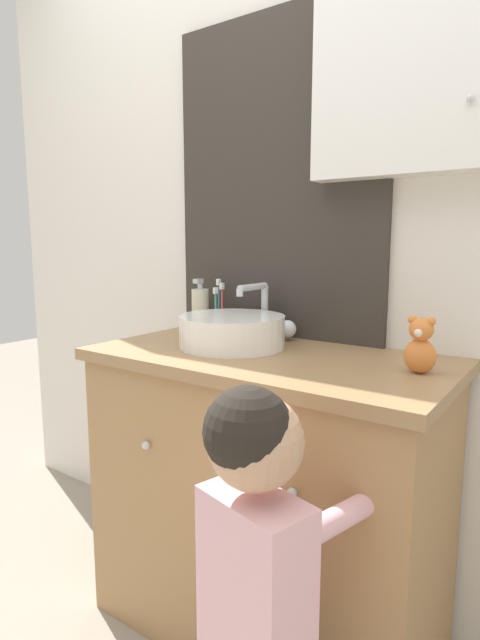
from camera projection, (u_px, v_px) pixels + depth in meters
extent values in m
cube|color=silver|center=(318.00, 230.00, 1.65)|extent=(3.20, 0.06, 2.50)
cube|color=#332D28|center=(276.00, 200.00, 1.69)|extent=(0.79, 0.02, 1.21)
cube|color=#B2C1CC|center=(275.00, 200.00, 1.68)|extent=(0.73, 0.01, 1.15)
cube|color=white|center=(413.00, 49.00, 1.34)|extent=(0.55, 0.10, 0.66)
sphere|color=silver|center=(470.00, 98.00, 1.22)|extent=(0.02, 0.02, 0.02)
cube|color=#A37A4C|center=(266.00, 500.00, 1.53)|extent=(1.01, 0.52, 0.85)
cube|color=#99754C|center=(267.00, 359.00, 1.46)|extent=(1.05, 0.56, 0.03)
sphere|color=silver|center=(146.00, 445.00, 1.41)|extent=(0.02, 0.02, 0.02)
sphere|color=silver|center=(292.00, 493.00, 1.15)|extent=(0.02, 0.02, 0.02)
cylinder|color=white|center=(232.00, 331.00, 1.54)|extent=(0.33, 0.33, 0.10)
cylinder|color=silver|center=(232.00, 317.00, 1.54)|extent=(0.27, 0.27, 0.01)
cylinder|color=silver|center=(265.00, 312.00, 1.69)|extent=(0.02, 0.02, 0.18)
cylinder|color=silver|center=(253.00, 287.00, 1.62)|extent=(0.02, 0.15, 0.02)
cylinder|color=silver|center=(240.00, 292.00, 1.56)|extent=(0.02, 0.02, 0.02)
sphere|color=white|center=(287.00, 329.00, 1.65)|extent=(0.06, 0.06, 0.06)
cylinder|color=beige|center=(219.00, 322.00, 1.78)|extent=(0.07, 0.07, 0.08)
cylinder|color=#D6423D|center=(222.00, 307.00, 1.76)|extent=(0.01, 0.01, 0.17)
cube|color=white|center=(222.00, 286.00, 1.75)|extent=(0.01, 0.02, 0.02)
cylinder|color=#3884DB|center=(219.00, 304.00, 1.78)|extent=(0.01, 0.01, 0.18)
cube|color=white|center=(219.00, 282.00, 1.77)|extent=(0.01, 0.02, 0.02)
cylinder|color=#47B26B|center=(216.00, 309.00, 1.76)|extent=(0.01, 0.01, 0.15)
cube|color=white|center=(215.00, 291.00, 1.75)|extent=(0.01, 0.02, 0.02)
cylinder|color=beige|center=(200.00, 310.00, 1.83)|extent=(0.06, 0.06, 0.15)
cylinder|color=silver|center=(200.00, 286.00, 1.81)|extent=(0.02, 0.02, 0.02)
cube|color=silver|center=(198.00, 281.00, 1.80)|extent=(0.02, 0.03, 0.02)
cube|color=beige|center=(255.00, 584.00, 0.99)|extent=(0.25, 0.18, 0.37)
sphere|color=tan|center=(256.00, 442.00, 0.94)|extent=(0.19, 0.19, 0.19)
sphere|color=black|center=(248.00, 431.00, 0.93)|extent=(0.17, 0.17, 0.17)
cylinder|color=beige|center=(353.00, 510.00, 1.04)|extent=(0.12, 0.28, 0.05)
cylinder|color=white|center=(392.00, 473.00, 1.12)|extent=(0.02, 0.05, 0.12)
ellipsoid|color=orange|center=(420.00, 356.00, 1.23)|extent=(0.08, 0.06, 0.09)
sphere|color=orange|center=(421.00, 329.00, 1.22)|extent=(0.06, 0.06, 0.06)
sphere|color=orange|center=(413.00, 320.00, 1.23)|extent=(0.02, 0.02, 0.02)
sphere|color=orange|center=(431.00, 321.00, 1.21)|extent=(0.02, 0.02, 0.02)
sphere|color=silver|center=(418.00, 333.00, 1.20)|extent=(0.02, 0.02, 0.02)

